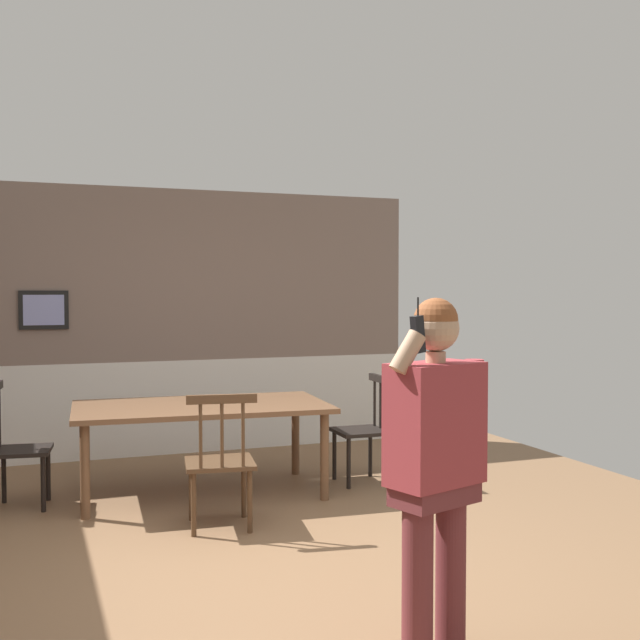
{
  "coord_description": "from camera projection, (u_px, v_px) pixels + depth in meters",
  "views": [
    {
      "loc": [
        -1.16,
        -4.38,
        1.64
      ],
      "look_at": [
        0.34,
        -0.39,
        1.48
      ],
      "focal_mm": 43.72,
      "sensor_mm": 36.0,
      "label": 1
    }
  ],
  "objects": [
    {
      "name": "ground_plane",
      "position": [
        243.0,
        570.0,
        4.56
      ],
      "size": [
        7.53,
        7.53,
        0.0
      ],
      "primitive_type": "plane",
      "color": "#846042"
    },
    {
      "name": "chair_near_window",
      "position": [
        364.0,
        429.0,
        6.64
      ],
      "size": [
        0.43,
        0.43,
        0.91
      ],
      "rotation": [
        0.0,
        0.0,
        1.55
      ],
      "color": "black",
      "rests_on": "ground_plane"
    },
    {
      "name": "person_figure",
      "position": [
        436.0,
        451.0,
        3.49
      ],
      "size": [
        0.56,
        0.36,
        1.61
      ],
      "rotation": [
        0.0,
        0.0,
        3.45
      ],
      "color": "brown",
      "rests_on": "ground_plane"
    },
    {
      "name": "chair_by_doorway",
      "position": [
        17.0,
        448.0,
        5.85
      ],
      "size": [
        0.46,
        0.46,
        0.95
      ],
      "rotation": [
        0.0,
        0.0,
        4.58
      ],
      "color": "black",
      "rests_on": "ground_plane"
    },
    {
      "name": "chair_at_table_head",
      "position": [
        220.0,
        461.0,
        5.35
      ],
      "size": [
        0.53,
        0.53,
        0.95
      ],
      "rotation": [
        0.0,
        0.0,
        -0.15
      ],
      "color": "#513823",
      "rests_on": "ground_plane"
    },
    {
      "name": "dining_table",
      "position": [
        201.0,
        413.0,
        6.24
      ],
      "size": [
        2.07,
        1.23,
        0.73
      ],
      "rotation": [
        0.0,
        0.0,
        -0.07
      ],
      "color": "brown",
      "rests_on": "ground_plane"
    },
    {
      "name": "room_back_partition",
      "position": [
        152.0,
        327.0,
        7.72
      ],
      "size": [
        5.36,
        0.17,
        2.64
      ],
      "color": "gray",
      "rests_on": "ground_plane"
    }
  ]
}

